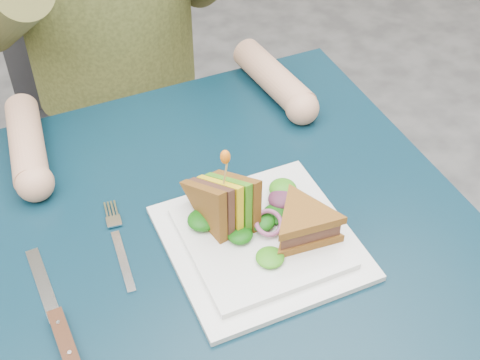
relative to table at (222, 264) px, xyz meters
name	(u,v)px	position (x,y,z in m)	size (l,w,h in m)	color
table	(222,264)	(0.00, 0.00, 0.00)	(0.75, 0.75, 0.73)	black
chair	(111,90)	(0.00, 0.67, -0.11)	(0.42, 0.40, 0.93)	#47474C
plate	(260,241)	(0.04, -0.05, 0.09)	(0.26, 0.26, 0.02)	white
sandwich_flat	(304,224)	(0.10, -0.07, 0.12)	(0.13, 0.13, 0.05)	brown
sandwich_upright	(226,205)	(0.01, 0.00, 0.13)	(0.09, 0.15, 0.15)	brown
fork	(120,246)	(-0.15, 0.03, 0.08)	(0.03, 0.18, 0.01)	silver
knife	(60,329)	(-0.26, -0.08, 0.09)	(0.03, 0.22, 0.02)	silver
toothpick	(226,172)	(0.01, 0.00, 0.20)	(0.00, 0.00, 0.06)	tan
toothpick_frill	(225,157)	(0.01, 0.00, 0.23)	(0.01, 0.01, 0.02)	orange
lettuce_spill	(261,225)	(0.05, -0.04, 0.11)	(0.15, 0.13, 0.02)	#337A14
onion_ring	(269,223)	(0.06, -0.04, 0.11)	(0.04, 0.04, 0.01)	#9E4C7A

